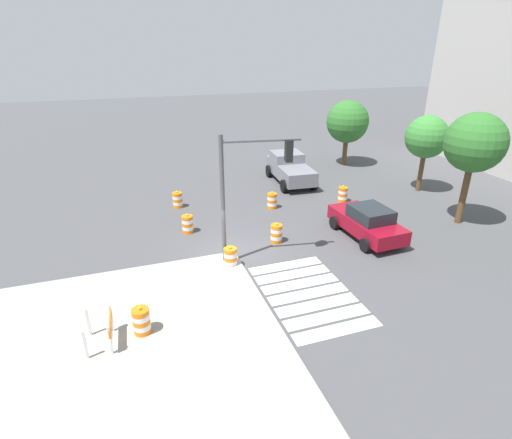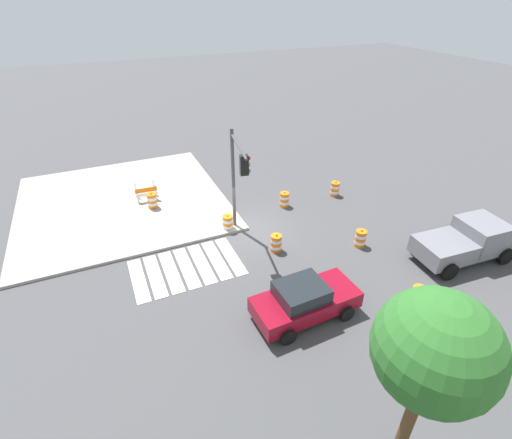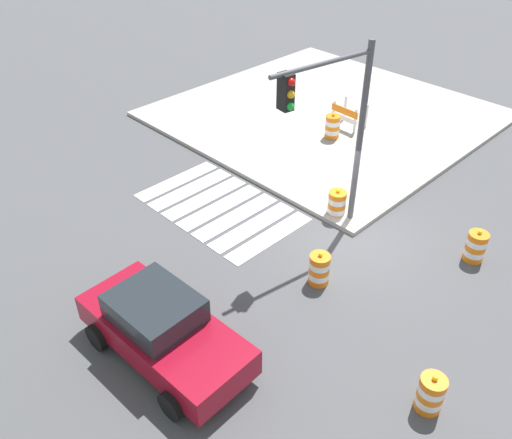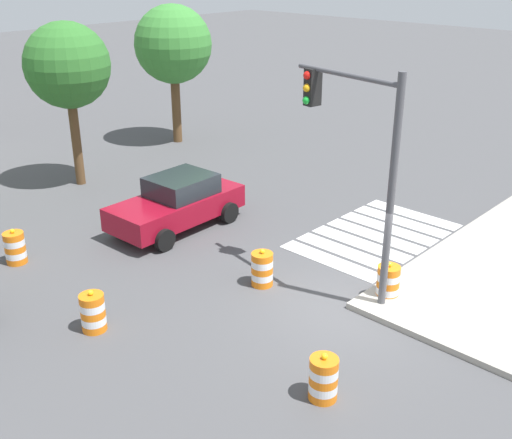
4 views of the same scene
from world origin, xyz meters
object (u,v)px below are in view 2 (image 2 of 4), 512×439
(construction_barricade, at_px, (146,191))
(street_tree_corner_lot, at_px, (435,351))
(traffic_barrel_near_corner, at_px, (360,238))
(traffic_barrel_median_near, at_px, (228,223))
(traffic_light_pole, at_px, (238,171))
(traffic_barrel_crosswalk_end, at_px, (284,199))
(sports_car, at_px, (305,300))
(traffic_barrel_lane_center, at_px, (418,296))
(traffic_barrel_median_far, at_px, (335,189))
(traffic_barrel_far_curb, at_px, (276,243))
(traffic_barrel_on_sidewalk, at_px, (152,201))
(pickup_truck, at_px, (470,241))

(construction_barricade, xyz_separation_m, street_tree_corner_lot, (-4.04, 17.85, 3.57))
(traffic_barrel_near_corner, xyz_separation_m, traffic_barrel_median_near, (5.72, -4.12, 0.00))
(traffic_light_pole, bearing_deg, traffic_barrel_crosswalk_end, -150.80)
(sports_car, bearing_deg, traffic_barrel_lane_center, 163.47)
(sports_car, xyz_separation_m, traffic_barrel_median_far, (-6.99, -8.21, -0.36))
(sports_car, xyz_separation_m, traffic_barrel_far_curb, (-0.93, -4.41, -0.36))
(traffic_barrel_median_far, xyz_separation_m, traffic_barrel_lane_center, (2.33, 9.59, 0.00))
(traffic_barrel_median_near, bearing_deg, traffic_barrel_near_corner, 144.26)
(traffic_barrel_lane_center, bearing_deg, sports_car, -16.53)
(traffic_barrel_on_sidewalk, bearing_deg, traffic_barrel_near_corner, 138.40)
(pickup_truck, height_order, traffic_barrel_crosswalk_end, pickup_truck)
(pickup_truck, relative_size, traffic_barrel_on_sidewalk, 5.17)
(traffic_barrel_near_corner, bearing_deg, traffic_barrel_median_far, -110.34)
(sports_car, distance_m, traffic_light_pole, 6.90)
(traffic_barrel_median_near, height_order, traffic_barrel_lane_center, same)
(pickup_truck, distance_m, traffic_light_pole, 11.73)
(sports_car, bearing_deg, construction_barricade, -71.23)
(traffic_barrel_on_sidewalk, bearing_deg, sports_car, 109.79)
(traffic_barrel_on_sidewalk, bearing_deg, street_tree_corner_lot, 103.07)
(traffic_barrel_crosswalk_end, height_order, traffic_barrel_lane_center, same)
(traffic_barrel_median_far, bearing_deg, street_tree_corner_lot, 62.99)
(traffic_barrel_median_far, relative_size, traffic_barrel_far_curb, 1.00)
(pickup_truck, distance_m, construction_barricade, 18.00)
(street_tree_corner_lot, bearing_deg, traffic_barrel_far_curb, -95.81)
(traffic_barrel_far_curb, bearing_deg, street_tree_corner_lot, 84.19)
(traffic_barrel_median_near, distance_m, street_tree_corner_lot, 13.41)
(traffic_barrel_median_near, xyz_separation_m, traffic_barrel_far_curb, (-1.58, 2.74, 0.00))
(traffic_barrel_lane_center, relative_size, traffic_barrel_on_sidewalk, 1.00)
(traffic_barrel_lane_center, distance_m, traffic_barrel_on_sidewalk, 15.17)
(traffic_barrel_on_sidewalk, height_order, construction_barricade, traffic_barrel_on_sidewalk)
(sports_car, height_order, traffic_barrel_median_near, sports_car)
(traffic_barrel_median_near, relative_size, traffic_barrel_lane_center, 1.00)
(traffic_barrel_median_far, height_order, traffic_barrel_far_curb, same)
(traffic_barrel_near_corner, bearing_deg, street_tree_corner_lot, 59.37)
(construction_barricade, bearing_deg, traffic_barrel_median_near, 124.83)
(traffic_barrel_near_corner, relative_size, traffic_barrel_on_sidewalk, 1.00)
(sports_car, relative_size, traffic_barrel_lane_center, 4.28)
(traffic_barrel_lane_center, height_order, street_tree_corner_lot, street_tree_corner_lot)
(traffic_barrel_far_curb, relative_size, traffic_barrel_lane_center, 1.00)
(traffic_barrel_median_near, xyz_separation_m, traffic_barrel_lane_center, (-5.31, 8.54, 0.00))
(traffic_barrel_crosswalk_end, xyz_separation_m, traffic_barrel_median_near, (4.05, 1.11, 0.00))
(pickup_truck, height_order, traffic_barrel_median_far, pickup_truck)
(pickup_truck, bearing_deg, traffic_barrel_median_far, -74.12)
(sports_car, xyz_separation_m, construction_barricade, (4.13, -12.16, -0.09))
(traffic_barrel_median_far, relative_size, traffic_barrel_on_sidewalk, 1.00)
(traffic_barrel_median_near, bearing_deg, traffic_barrel_far_curb, 119.95)
(traffic_barrel_crosswalk_end, xyz_separation_m, traffic_barrel_median_far, (-3.59, 0.06, 0.00))
(traffic_barrel_far_curb, bearing_deg, traffic_barrel_near_corner, 161.65)
(traffic_barrel_median_near, height_order, traffic_light_pole, traffic_light_pole)
(sports_car, distance_m, street_tree_corner_lot, 6.67)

